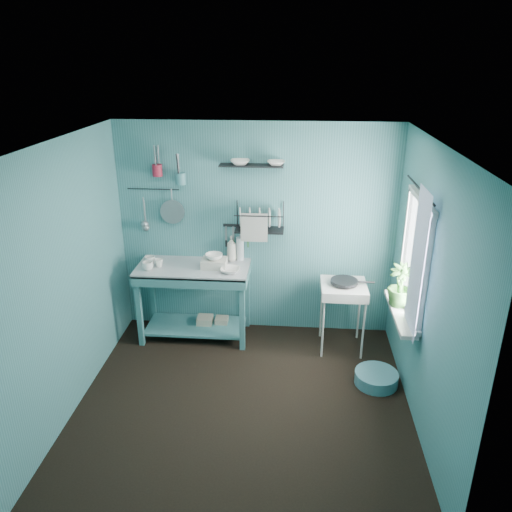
# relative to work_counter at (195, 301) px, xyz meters

# --- Properties ---
(floor) EXTENTS (3.20, 3.20, 0.00)m
(floor) POSITION_rel_work_counter_xyz_m (0.70, -1.21, -0.45)
(floor) COLOR black
(floor) RESTS_ON ground
(ceiling) EXTENTS (3.20, 3.20, 0.00)m
(ceiling) POSITION_rel_work_counter_xyz_m (0.70, -1.21, 2.05)
(ceiling) COLOR silver
(ceiling) RESTS_ON ground
(wall_back) EXTENTS (3.20, 0.00, 3.20)m
(wall_back) POSITION_rel_work_counter_xyz_m (0.70, 0.29, 0.80)
(wall_back) COLOR #397175
(wall_back) RESTS_ON ground
(wall_front) EXTENTS (3.20, 0.00, 3.20)m
(wall_front) POSITION_rel_work_counter_xyz_m (0.70, -2.71, 0.80)
(wall_front) COLOR #397175
(wall_front) RESTS_ON ground
(wall_left) EXTENTS (0.00, 3.00, 3.00)m
(wall_left) POSITION_rel_work_counter_xyz_m (-0.90, -1.21, 0.80)
(wall_left) COLOR #397175
(wall_left) RESTS_ON ground
(wall_right) EXTENTS (0.00, 3.00, 3.00)m
(wall_right) POSITION_rel_work_counter_xyz_m (2.30, -1.21, 0.80)
(wall_right) COLOR #397175
(wall_right) RESTS_ON ground
(work_counter) EXTENTS (1.31, 0.71, 0.91)m
(work_counter) POSITION_rel_work_counter_xyz_m (0.00, 0.00, 0.00)
(work_counter) COLOR #366F73
(work_counter) RESTS_ON floor
(mug_left) EXTENTS (0.12, 0.12, 0.10)m
(mug_left) POSITION_rel_work_counter_xyz_m (-0.48, -0.16, 0.50)
(mug_left) COLOR white
(mug_left) RESTS_ON work_counter
(mug_mid) EXTENTS (0.14, 0.14, 0.09)m
(mug_mid) POSITION_rel_work_counter_xyz_m (-0.38, -0.06, 0.50)
(mug_mid) COLOR white
(mug_mid) RESTS_ON work_counter
(mug_right) EXTENTS (0.17, 0.17, 0.10)m
(mug_right) POSITION_rel_work_counter_xyz_m (-0.50, 0.00, 0.50)
(mug_right) COLOR white
(mug_right) RESTS_ON work_counter
(wash_tub) EXTENTS (0.28, 0.22, 0.10)m
(wash_tub) POSITION_rel_work_counter_xyz_m (0.25, -0.02, 0.50)
(wash_tub) COLOR beige
(wash_tub) RESTS_ON work_counter
(tub_bowl) EXTENTS (0.20, 0.19, 0.06)m
(tub_bowl) POSITION_rel_work_counter_xyz_m (0.25, -0.02, 0.58)
(tub_bowl) COLOR white
(tub_bowl) RESTS_ON wash_tub
(soap_bottle) EXTENTS (0.11, 0.12, 0.30)m
(soap_bottle) POSITION_rel_work_counter_xyz_m (0.42, 0.20, 0.60)
(soap_bottle) COLOR beige
(soap_bottle) RESTS_ON work_counter
(water_bottle) EXTENTS (0.09, 0.09, 0.28)m
(water_bottle) POSITION_rel_work_counter_xyz_m (0.52, 0.22, 0.59)
(water_bottle) COLOR silver
(water_bottle) RESTS_ON work_counter
(counter_bowl) EXTENTS (0.22, 0.22, 0.05)m
(counter_bowl) POSITION_rel_work_counter_xyz_m (0.45, -0.15, 0.48)
(counter_bowl) COLOR white
(counter_bowl) RESTS_ON work_counter
(hotplate_stand) EXTENTS (0.59, 0.59, 0.80)m
(hotplate_stand) POSITION_rel_work_counter_xyz_m (1.71, -0.13, -0.05)
(hotplate_stand) COLOR beige
(hotplate_stand) RESTS_ON floor
(frying_pan) EXTENTS (0.30, 0.30, 0.03)m
(frying_pan) POSITION_rel_work_counter_xyz_m (1.71, -0.13, 0.38)
(frying_pan) COLOR black
(frying_pan) RESTS_ON hotplate_stand
(knife_strip) EXTENTS (0.32, 0.03, 0.03)m
(knife_strip) POSITION_rel_work_counter_xyz_m (0.48, 0.26, 0.87)
(knife_strip) COLOR black
(knife_strip) RESTS_ON wall_back
(dish_rack) EXTENTS (0.58, 0.32, 0.32)m
(dish_rack) POSITION_rel_work_counter_xyz_m (0.75, 0.16, 1.01)
(dish_rack) COLOR black
(dish_rack) RESTS_ON wall_back
(upper_shelf) EXTENTS (0.70, 0.18, 0.01)m
(upper_shelf) POSITION_rel_work_counter_xyz_m (0.66, 0.19, 1.58)
(upper_shelf) COLOR black
(upper_shelf) RESTS_ON wall_back
(shelf_bowl_left) EXTENTS (0.23, 0.23, 0.05)m
(shelf_bowl_left) POSITION_rel_work_counter_xyz_m (0.54, 0.19, 1.56)
(shelf_bowl_left) COLOR white
(shelf_bowl_left) RESTS_ON upper_shelf
(shelf_bowl_right) EXTENTS (0.20, 0.20, 0.05)m
(shelf_bowl_right) POSITION_rel_work_counter_xyz_m (0.93, 0.19, 1.57)
(shelf_bowl_right) COLOR white
(shelf_bowl_right) RESTS_ON upper_shelf
(utensil_cup_magenta) EXTENTS (0.11, 0.11, 0.13)m
(utensil_cup_magenta) POSITION_rel_work_counter_xyz_m (-0.39, 0.21, 1.51)
(utensil_cup_magenta) COLOR maroon
(utensil_cup_magenta) RESTS_ON wall_back
(utensil_cup_teal) EXTENTS (0.11, 0.11, 0.13)m
(utensil_cup_teal) POSITION_rel_work_counter_xyz_m (-0.13, 0.21, 1.42)
(utensil_cup_teal) COLOR teal
(utensil_cup_teal) RESTS_ON wall_back
(colander) EXTENTS (0.28, 0.03, 0.28)m
(colander) POSITION_rel_work_counter_xyz_m (-0.26, 0.24, 1.02)
(colander) COLOR gray
(colander) RESTS_ON wall_back
(ladle_outer) EXTENTS (0.01, 0.01, 0.30)m
(ladle_outer) POSITION_rel_work_counter_xyz_m (-0.60, 0.25, 1.03)
(ladle_outer) COLOR gray
(ladle_outer) RESTS_ON wall_back
(ladle_inner) EXTENTS (0.01, 0.01, 0.30)m
(ladle_inner) POSITION_rel_work_counter_xyz_m (-0.59, 0.25, 0.99)
(ladle_inner) COLOR gray
(ladle_inner) RESTS_ON wall_back
(hook_rail) EXTENTS (0.60, 0.01, 0.01)m
(hook_rail) POSITION_rel_work_counter_xyz_m (-0.47, 0.26, 1.28)
(hook_rail) COLOR black
(hook_rail) RESTS_ON wall_back
(window_glass) EXTENTS (0.00, 1.10, 1.10)m
(window_glass) POSITION_rel_work_counter_xyz_m (2.29, -0.76, 0.95)
(window_glass) COLOR white
(window_glass) RESTS_ON wall_right
(windowsill) EXTENTS (0.16, 0.95, 0.04)m
(windowsill) POSITION_rel_work_counter_xyz_m (2.20, -0.76, 0.36)
(windowsill) COLOR beige
(windowsill) RESTS_ON wall_right
(curtain) EXTENTS (0.00, 1.35, 1.35)m
(curtain) POSITION_rel_work_counter_xyz_m (2.22, -1.06, 1.00)
(curtain) COLOR white
(curtain) RESTS_ON wall_right
(curtain_rod) EXTENTS (0.02, 1.05, 0.02)m
(curtain_rod) POSITION_rel_work_counter_xyz_m (2.24, -0.76, 1.60)
(curtain_rod) COLOR black
(curtain_rod) RESTS_ON wall_right
(potted_plant) EXTENTS (0.26, 0.26, 0.44)m
(potted_plant) POSITION_rel_work_counter_xyz_m (2.20, -0.64, 0.59)
(potted_plant) COLOR #2E5E25
(potted_plant) RESTS_ON windowsill
(storage_tin_large) EXTENTS (0.18, 0.18, 0.22)m
(storage_tin_large) POSITION_rel_work_counter_xyz_m (0.10, 0.05, -0.34)
(storage_tin_large) COLOR gray
(storage_tin_large) RESTS_ON floor
(storage_tin_small) EXTENTS (0.15, 0.15, 0.20)m
(storage_tin_small) POSITION_rel_work_counter_xyz_m (0.30, 0.08, -0.35)
(storage_tin_small) COLOR gray
(storage_tin_small) RESTS_ON floor
(floor_basin) EXTENTS (0.44, 0.44, 0.13)m
(floor_basin) POSITION_rel_work_counter_xyz_m (2.03, -0.81, -0.39)
(floor_basin) COLOR teal
(floor_basin) RESTS_ON floor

